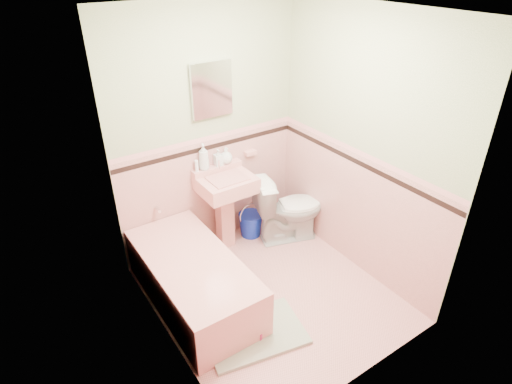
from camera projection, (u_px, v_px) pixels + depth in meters
floor at (271, 294)px, 4.03m from camera, size 2.20×2.20×0.00m
ceiling at (277, 10)px, 2.78m from camera, size 2.20×2.20×0.00m
wall_back at (208, 135)px, 4.20m from camera, size 2.50×0.00×2.50m
wall_front at (378, 247)px, 2.62m from camera, size 2.50×0.00×2.50m
wall_left at (156, 216)px, 2.92m from camera, size 0.00×2.50×2.50m
wall_right at (361, 149)px, 3.89m from camera, size 0.00×2.50×2.50m
wainscot_back at (212, 192)px, 4.51m from camera, size 2.00×0.00×2.00m
wainscot_front at (364, 321)px, 2.95m from camera, size 2.00×0.00×2.00m
wainscot_left at (168, 287)px, 3.25m from camera, size 0.00×2.20×2.20m
wainscot_right at (352, 209)px, 4.21m from camera, size 0.00×2.20×2.20m
accent_back at (210, 147)px, 4.25m from camera, size 2.00×0.00×2.00m
accent_front at (373, 262)px, 2.69m from camera, size 2.00×0.00×2.00m
accent_left at (161, 231)px, 3.00m from camera, size 0.00×2.20×2.20m
accent_right at (358, 162)px, 3.95m from camera, size 0.00×2.20×2.20m
cap_back at (209, 138)px, 4.20m from camera, size 2.00×0.00×2.00m
cap_front at (375, 250)px, 2.64m from camera, size 2.00×0.00×2.00m
cap_left at (159, 219)px, 2.95m from camera, size 0.00×2.20×2.20m
cap_right at (360, 153)px, 3.90m from camera, size 0.00×2.20×2.20m
bathtub at (194, 282)px, 3.85m from camera, size 0.70×1.50×0.45m
tub_faucet at (157, 209)px, 4.16m from camera, size 0.04×0.12×0.04m
sink at (228, 214)px, 4.46m from camera, size 0.55×0.48×0.86m
sink_faucet at (219, 164)px, 4.30m from camera, size 0.02×0.02×0.10m
medicine_cabinet at (212, 90)px, 3.97m from camera, size 0.42×0.04×0.52m
soap_dish at (250, 153)px, 4.55m from camera, size 0.13×0.08×0.04m
soap_bottle_left at (204, 157)px, 4.20m from camera, size 0.13×0.14×0.27m
soap_bottle_mid at (218, 157)px, 4.31m from camera, size 0.08×0.09×0.17m
soap_bottle_right at (226, 155)px, 4.35m from camera, size 0.17×0.17×0.17m
tube at (197, 166)px, 4.20m from camera, size 0.05×0.05×0.12m
toilet at (289, 208)px, 4.64m from camera, size 0.84×0.63×0.76m
bucket at (251, 224)px, 4.80m from camera, size 0.32×0.32×0.27m
bath_mat at (254, 333)px, 3.60m from camera, size 0.92×0.70×0.03m
shoe at (263, 330)px, 3.57m from camera, size 0.17×0.12×0.06m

